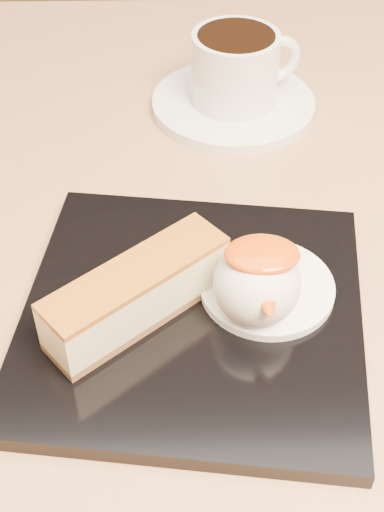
{
  "coord_description": "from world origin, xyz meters",
  "views": [
    {
      "loc": [
        0.02,
        -0.41,
        1.08
      ],
      "look_at": [
        0.03,
        -0.08,
        0.76
      ],
      "focal_mm": 50.0,
      "sensor_mm": 36.0,
      "label": 1
    }
  ],
  "objects_px": {
    "cheesecake": "(137,293)",
    "coffee_cup": "(237,67)",
    "table": "(159,354)",
    "ice_cream_scoop": "(257,284)",
    "saucer": "(233,104)",
    "dessert_plate": "(193,314)"
  },
  "relations": [
    {
      "from": "cheesecake",
      "to": "coffee_cup",
      "type": "bearing_deg",
      "value": 33.28
    },
    {
      "from": "cheesecake",
      "to": "coffee_cup",
      "type": "xyz_separation_m",
      "value": [
        0.08,
        0.27,
        0.01
      ]
    },
    {
      "from": "table",
      "to": "cheesecake",
      "type": "bearing_deg",
      "value": -93.52
    },
    {
      "from": "cheesecake",
      "to": "ice_cream_scoop",
      "type": "xyz_separation_m",
      "value": [
        0.07,
        0.0,
        0.01
      ]
    },
    {
      "from": "cheesecake",
      "to": "saucer",
      "type": "xyz_separation_m",
      "value": [
        0.08,
        0.26,
        -0.03
      ]
    },
    {
      "from": "dessert_plate",
      "to": "saucer",
      "type": "distance_m",
      "value": 0.26
    },
    {
      "from": "saucer",
      "to": "ice_cream_scoop",
      "type": "bearing_deg",
      "value": -90.66
    },
    {
      "from": "cheesecake",
      "to": "ice_cream_scoop",
      "type": "relative_size",
      "value": 2.15
    },
    {
      "from": "saucer",
      "to": "coffee_cup",
      "type": "height_order",
      "value": "coffee_cup"
    },
    {
      "from": "saucer",
      "to": "coffee_cup",
      "type": "bearing_deg",
      "value": 20.75
    },
    {
      "from": "table",
      "to": "cheesecake",
      "type": "relative_size",
      "value": 6.72
    },
    {
      "from": "cheesecake",
      "to": "dessert_plate",
      "type": "bearing_deg",
      "value": -31.82
    },
    {
      "from": "coffee_cup",
      "to": "ice_cream_scoop",
      "type": "bearing_deg",
      "value": -111.81
    },
    {
      "from": "dessert_plate",
      "to": "ice_cream_scoop",
      "type": "height_order",
      "value": "ice_cream_scoop"
    },
    {
      "from": "table",
      "to": "saucer",
      "type": "relative_size",
      "value": 5.33
    },
    {
      "from": "dessert_plate",
      "to": "table",
      "type": "bearing_deg",
      "value": 106.87
    },
    {
      "from": "ice_cream_scoop",
      "to": "coffee_cup",
      "type": "distance_m",
      "value": 0.27
    },
    {
      "from": "cheesecake",
      "to": "coffee_cup",
      "type": "height_order",
      "value": "coffee_cup"
    },
    {
      "from": "dessert_plate",
      "to": "saucer",
      "type": "relative_size",
      "value": 1.47
    },
    {
      "from": "ice_cream_scoop",
      "to": "coffee_cup",
      "type": "relative_size",
      "value": 0.54
    },
    {
      "from": "saucer",
      "to": "coffee_cup",
      "type": "distance_m",
      "value": 0.04
    },
    {
      "from": "cheesecake",
      "to": "ice_cream_scoop",
      "type": "bearing_deg",
      "value": -39.95
    }
  ]
}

